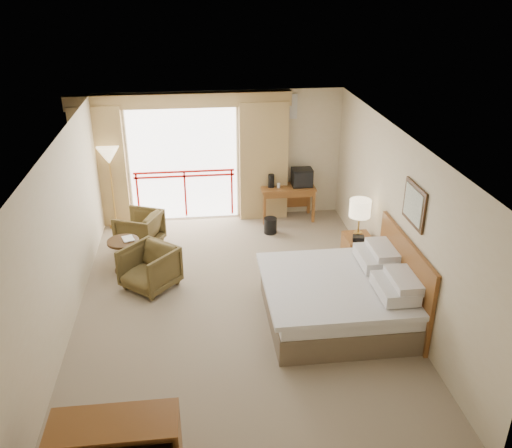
{
  "coord_description": "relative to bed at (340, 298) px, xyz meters",
  "views": [
    {
      "loc": [
        -0.57,
        -7.3,
        4.83
      ],
      "look_at": [
        0.35,
        0.4,
        1.2
      ],
      "focal_mm": 38.0,
      "sensor_mm": 36.0,
      "label": 1
    }
  ],
  "objects": [
    {
      "name": "phone",
      "position": [
        0.65,
        1.3,
        0.32
      ],
      "size": [
        0.22,
        0.19,
        0.08
      ],
      "primitive_type": "cube",
      "rotation": [
        0.0,
        0.0,
        -0.22
      ],
      "color": "black",
      "rests_on": "nightstand"
    },
    {
      "name": "hvac_vent",
      "position": [
        -0.2,
        4.07,
        1.97
      ],
      "size": [
        0.5,
        0.04,
        0.5
      ],
      "primitive_type": "cube",
      "color": "silver",
      "rests_on": "wall_back"
    },
    {
      "name": "cup",
      "position": [
        -0.35,
        3.71,
        0.41
      ],
      "size": [
        0.07,
        0.07,
        0.1
      ],
      "primitive_type": "cylinder",
      "rotation": [
        0.0,
        0.0,
        0.0
      ],
      "color": "white",
      "rests_on": "desk"
    },
    {
      "name": "tv",
      "position": [
        0.15,
        3.75,
        0.55
      ],
      "size": [
        0.42,
        0.33,
        0.38
      ],
      "rotation": [
        0.0,
        0.0,
        -0.19
      ],
      "color": "black",
      "rests_on": "desk"
    },
    {
      "name": "headboard",
      "position": [
        0.96,
        0.0,
        0.27
      ],
      "size": [
        0.06,
        2.1,
        1.3
      ],
      "primitive_type": "cube",
      "color": "brown",
      "rests_on": "wall_right"
    },
    {
      "name": "balcony_door",
      "position": [
        -2.3,
        4.08,
        0.82
      ],
      "size": [
        2.4,
        0.0,
        2.4
      ],
      "primitive_type": "plane",
      "rotation": [
        1.57,
        0.0,
        0.0
      ],
      "color": "white",
      "rests_on": "wall_back"
    },
    {
      "name": "coffee_maker",
      "position": [
        -0.5,
        3.76,
        0.5
      ],
      "size": [
        0.16,
        0.16,
        0.28
      ],
      "primitive_type": "cylinder",
      "rotation": [
        0.0,
        0.0,
        -0.26
      ],
      "color": "black",
      "rests_on": "desk"
    },
    {
      "name": "bed",
      "position": [
        0.0,
        0.0,
        0.0
      ],
      "size": [
        2.13,
        2.06,
        0.97
      ],
      "color": "brown",
      "rests_on": "floor"
    },
    {
      "name": "floor",
      "position": [
        -1.5,
        0.6,
        -0.38
      ],
      "size": [
        7.0,
        7.0,
        0.0
      ],
      "primitive_type": "plane",
      "color": "#827158",
      "rests_on": "ground"
    },
    {
      "name": "wall_left",
      "position": [
        -4.0,
        0.6,
        0.97
      ],
      "size": [
        0.0,
        7.0,
        7.0
      ],
      "primitive_type": "plane",
      "rotation": [
        1.57,
        0.0,
        1.57
      ],
      "color": "beige",
      "rests_on": "ground"
    },
    {
      "name": "balcony_railing",
      "position": [
        -2.3,
        4.06,
        0.44
      ],
      "size": [
        2.09,
        0.03,
        1.02
      ],
      "color": "red",
      "rests_on": "wall_back"
    },
    {
      "name": "book",
      "position": [
        -3.37,
        1.88,
        0.23
      ],
      "size": [
        0.25,
        0.29,
        0.02
      ],
      "primitive_type": "imported",
      "rotation": [
        0.0,
        0.0,
        0.33
      ],
      "color": "white",
      "rests_on": "side_table"
    },
    {
      "name": "armchair_near",
      "position": [
        -2.9,
        1.28,
        -0.38
      ],
      "size": [
        1.11,
        1.12,
        0.73
      ],
      "primitive_type": "imported",
      "rotation": [
        0.0,
        0.0,
        -0.73
      ],
      "color": "#43361D",
      "rests_on": "floor"
    },
    {
      "name": "armchair_far",
      "position": [
        -3.18,
        2.83,
        -0.38
      ],
      "size": [
        1.0,
        0.99,
        0.7
      ],
      "primitive_type": "imported",
      "rotation": [
        0.0,
        0.0,
        -1.97
      ],
      "color": "#43361D",
      "rests_on": "floor"
    },
    {
      "name": "nightstand",
      "position": [
        0.7,
        1.45,
        -0.05
      ],
      "size": [
        0.47,
        0.55,
        0.65
      ],
      "primitive_type": "cube",
      "rotation": [
        0.0,
        0.0,
        0.01
      ],
      "color": "brown",
      "rests_on": "floor"
    },
    {
      "name": "curtain_right",
      "position": [
        -0.65,
        3.95,
        0.87
      ],
      "size": [
        1.0,
        0.26,
        2.5
      ],
      "primitive_type": "cube",
      "color": "#97784A",
      "rests_on": "wall_back"
    },
    {
      "name": "framed_art",
      "position": [
        0.97,
        0.0,
        1.47
      ],
      "size": [
        0.04,
        0.72,
        0.6
      ],
      "color": "black",
      "rests_on": "wall_right"
    },
    {
      "name": "curtain_left",
      "position": [
        -3.95,
        3.95,
        0.87
      ],
      "size": [
        1.0,
        0.26,
        2.5
      ],
      "primitive_type": "cube",
      "color": "#97784A",
      "rests_on": "wall_back"
    },
    {
      "name": "wastebasket",
      "position": [
        -0.61,
        3.11,
        -0.21
      ],
      "size": [
        0.27,
        0.27,
        0.32
      ],
      "primitive_type": "cylinder",
      "rotation": [
        0.0,
        0.0,
        -0.05
      ],
      "color": "black",
      "rests_on": "floor"
    },
    {
      "name": "floor_lamp",
      "position": [
        -3.74,
        3.77,
        1.11
      ],
      "size": [
        0.44,
        0.44,
        1.73
      ],
      "rotation": [
        0.0,
        0.0,
        -0.24
      ],
      "color": "tan",
      "rests_on": "floor"
    },
    {
      "name": "wall_back",
      "position": [
        -1.5,
        4.1,
        0.97
      ],
      "size": [
        5.0,
        0.0,
        5.0
      ],
      "primitive_type": "plane",
      "rotation": [
        1.57,
        0.0,
        0.0
      ],
      "color": "beige",
      "rests_on": "ground"
    },
    {
      "name": "wall_front",
      "position": [
        -1.5,
        -2.9,
        0.97
      ],
      "size": [
        5.0,
        0.0,
        5.0
      ],
      "primitive_type": "plane",
      "rotation": [
        -1.57,
        0.0,
        0.0
      ],
      "color": "beige",
      "rests_on": "ground"
    },
    {
      "name": "wall_right",
      "position": [
        1.0,
        0.6,
        0.97
      ],
      "size": [
        0.0,
        7.0,
        7.0
      ],
      "primitive_type": "plane",
      "rotation": [
        1.57,
        0.0,
        -1.57
      ],
      "color": "beige",
      "rests_on": "ground"
    },
    {
      "name": "ceiling",
      "position": [
        -1.5,
        0.6,
        2.32
      ],
      "size": [
        7.0,
        7.0,
        0.0
      ],
      "primitive_type": "plane",
      "rotation": [
        3.14,
        0.0,
        0.0
      ],
      "color": "white",
      "rests_on": "wall_back"
    },
    {
      "name": "desk",
      "position": [
        -0.15,
        3.81,
        0.2
      ],
      "size": [
        1.13,
        0.55,
        0.74
      ],
      "rotation": [
        0.0,
        0.0,
        0.01
      ],
      "color": "brown",
      "rests_on": "floor"
    },
    {
      "name": "valance",
      "position": [
        -2.3,
        3.98,
        2.17
      ],
      "size": [
        4.4,
        0.22,
        0.28
      ],
      "primitive_type": "cube",
      "color": "#97784A",
      "rests_on": "wall_back"
    },
    {
      "name": "side_table",
      "position": [
        -3.37,
        1.88,
        0.03
      ],
      "size": [
        0.55,
        0.55,
        0.6
      ],
      "rotation": [
        0.0,
        0.0,
        0.01
      ],
      "color": "black",
      "rests_on": "floor"
    },
    {
      "name": "table_lamp",
      "position": [
        0.7,
        1.5,
        0.78
      ],
      "size": [
        0.37,
        0.37,
        0.65
      ],
      "rotation": [
        0.0,
        0.0,
        -0.27
      ],
      "color": "tan",
      "rests_on": "nightstand"
    }
  ]
}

